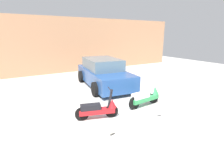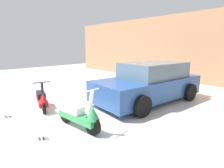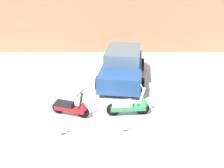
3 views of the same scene
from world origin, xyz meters
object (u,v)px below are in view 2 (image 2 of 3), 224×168
(scooter_front_right, at_px, (80,115))
(placard_near_left_scooter, at_px, (7,113))
(scooter_front_left, at_px, (42,99))
(car_rear_left, at_px, (150,83))
(placard_near_right_scooter, at_px, (41,134))

(scooter_front_right, bearing_deg, placard_near_left_scooter, -158.27)
(scooter_front_left, relative_size, car_rear_left, 0.31)
(scooter_front_right, relative_size, placard_near_left_scooter, 6.10)
(scooter_front_left, height_order, placard_near_left_scooter, scooter_front_left)
(scooter_front_left, xyz_separation_m, placard_near_left_scooter, (-0.12, -1.05, -0.25))
(scooter_front_right, bearing_deg, car_rear_left, 87.20)
(scooter_front_left, relative_size, scooter_front_right, 0.89)
(scooter_front_left, height_order, placard_near_right_scooter, scooter_front_left)
(car_rear_left, relative_size, placard_near_left_scooter, 17.70)
(scooter_front_right, distance_m, car_rear_left, 3.36)
(scooter_front_left, xyz_separation_m, car_rear_left, (1.99, 3.41, 0.35))
(placard_near_left_scooter, xyz_separation_m, placard_near_right_scooter, (2.02, 0.19, 0.00))
(scooter_front_right, relative_size, placard_near_right_scooter, 6.10)
(car_rear_left, bearing_deg, scooter_front_right, 9.32)
(scooter_front_left, xyz_separation_m, scooter_front_right, (2.11, 0.07, 0.03))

